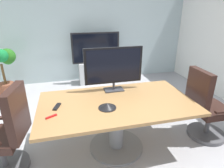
# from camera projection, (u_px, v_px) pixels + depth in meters

# --- Properties ---
(ground_plane) EXTENTS (6.61, 6.61, 0.00)m
(ground_plane) POSITION_uv_depth(u_px,v_px,m) (113.00, 141.00, 2.86)
(ground_plane) COLOR #99999E
(wall_back_glass_partition) EXTENTS (5.48, 0.10, 2.62)m
(wall_back_glass_partition) POSITION_uv_depth(u_px,v_px,m) (86.00, 31.00, 4.89)
(wall_back_glass_partition) COLOR #9EB2B7
(wall_back_glass_partition) RESTS_ON ground
(conference_table) EXTENTS (1.99, 1.10, 0.73)m
(conference_table) POSITION_uv_depth(u_px,v_px,m) (116.00, 114.00, 2.53)
(conference_table) COLOR olive
(conference_table) RESTS_ON ground
(office_chair_left) EXTENTS (0.63, 0.61, 1.09)m
(office_chair_left) POSITION_uv_depth(u_px,v_px,m) (7.00, 138.00, 2.19)
(office_chair_left) COLOR #4C4C51
(office_chair_left) RESTS_ON ground
(office_chair_right) EXTENTS (0.60, 0.58, 1.09)m
(office_chair_right) POSITION_uv_depth(u_px,v_px,m) (205.00, 110.00, 2.79)
(office_chair_right) COLOR #4C4C51
(office_chair_right) RESTS_ON ground
(tv_monitor) EXTENTS (0.84, 0.18, 0.64)m
(tv_monitor) POSITION_uv_depth(u_px,v_px,m) (114.00, 67.00, 2.68)
(tv_monitor) COLOR #333338
(tv_monitor) RESTS_ON conference_table
(wall_display_unit) EXTENTS (1.20, 0.36, 1.31)m
(wall_display_unit) POSITION_uv_depth(u_px,v_px,m) (96.00, 66.00, 4.93)
(wall_display_unit) COLOR #B7BABC
(wall_display_unit) RESTS_ON ground
(potted_plant) EXTENTS (0.58, 0.64, 1.18)m
(potted_plant) POSITION_uv_depth(u_px,v_px,m) (4.00, 66.00, 4.06)
(potted_plant) COLOR brown
(potted_plant) RESTS_ON ground
(conference_phone) EXTENTS (0.22, 0.22, 0.07)m
(conference_phone) POSITION_uv_depth(u_px,v_px,m) (107.00, 106.00, 2.30)
(conference_phone) COLOR black
(conference_phone) RESTS_ON conference_table
(remote_control) EXTENTS (0.10, 0.18, 0.02)m
(remote_control) POSITION_uv_depth(u_px,v_px,m) (57.00, 107.00, 2.32)
(remote_control) COLOR black
(remote_control) RESTS_ON conference_table
(whiteboard_marker) EXTENTS (0.12, 0.08, 0.02)m
(whiteboard_marker) POSITION_uv_depth(u_px,v_px,m) (51.00, 117.00, 2.11)
(whiteboard_marker) COLOR red
(whiteboard_marker) RESTS_ON conference_table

